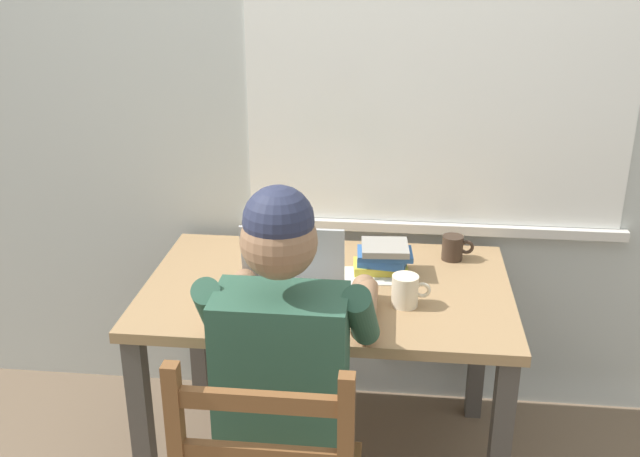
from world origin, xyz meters
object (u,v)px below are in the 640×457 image
coffee_mug_white (406,291)px  coffee_mug_dark (453,248)px  desk (327,311)px  computer_mouse (366,313)px  book_stack_main (383,258)px  seated_person (288,366)px  laptop (289,289)px  landscape_photo_print (274,261)px

coffee_mug_white → coffee_mug_dark: bearing=65.6°
desk → computer_mouse: bearing=-56.7°
computer_mouse → book_stack_main: bearing=82.9°
desk → seated_person: (-0.06, -0.46, 0.07)m
coffee_mug_white → coffee_mug_dark: size_ratio=1.08×
seated_person → coffee_mug_white: size_ratio=10.20×
laptop → computer_mouse: bearing=-14.2°
computer_mouse → coffee_mug_dark: 0.55m
laptop → book_stack_main: laptop is taller
laptop → coffee_mug_dark: laptop is taller
coffee_mug_dark → landscape_photo_print: 0.64m
seated_person → coffee_mug_white: seated_person is taller
computer_mouse → landscape_photo_print: 0.51m
desk → coffee_mug_dark: (0.42, 0.25, 0.14)m
laptop → coffee_mug_white: (0.36, 0.03, -0.00)m
seated_person → laptop: 0.32m
book_stack_main → desk: bearing=-147.9°
coffee_mug_dark → landscape_photo_print: bearing=-172.0°
seated_person → coffee_mug_dark: size_ratio=11.01×
coffee_mug_white → coffee_mug_dark: 0.41m
computer_mouse → coffee_mug_dark: bearing=58.5°
desk → book_stack_main: 0.26m
laptop → landscape_photo_print: (-0.10, 0.32, -0.05)m
desk → coffee_mug_dark: 0.51m
desk → laptop: laptop is taller
computer_mouse → desk: bearing=123.3°
coffee_mug_white → coffee_mug_dark: (0.17, 0.37, -0.01)m
book_stack_main → landscape_photo_print: book_stack_main is taller
coffee_mug_white → landscape_photo_print: size_ratio=0.93×
desk → computer_mouse: size_ratio=12.04×
book_stack_main → computer_mouse: bearing=-97.1°
coffee_mug_white → book_stack_main: bearing=108.6°
coffee_mug_white → landscape_photo_print: coffee_mug_white is taller
coffee_mug_dark → book_stack_main: bearing=-149.8°
desk → computer_mouse: (0.14, -0.21, 0.12)m
desk → laptop: bearing=-125.0°
laptop → seated_person: bearing=-82.4°
desk → coffee_mug_white: (0.26, -0.12, 0.15)m
seated_person → computer_mouse: size_ratio=12.37×
seated_person → coffee_mug_dark: seated_person is taller
coffee_mug_white → book_stack_main: size_ratio=0.59×
laptop → book_stack_main: size_ratio=1.61×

